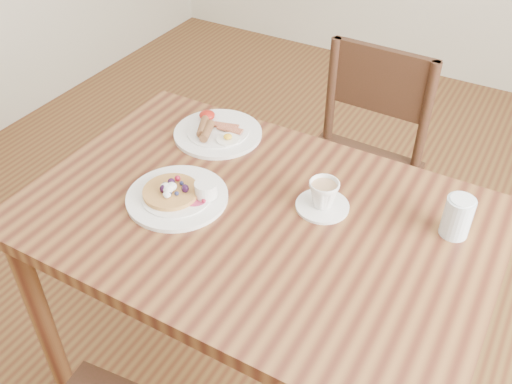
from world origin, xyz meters
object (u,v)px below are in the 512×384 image
Objects in this scene: water_glass at (457,217)px; chair_far at (357,161)px; dining_table at (256,241)px; teacup_saucer at (323,197)px; breakfast_plate at (217,132)px; pancake_plate at (179,195)px.

chair_far is at bearing 129.74° from water_glass.
dining_table is at bearing -159.05° from water_glass.
breakfast_plate is at bearing 160.29° from teacup_saucer.
chair_far is 6.29× the size of teacup_saucer.
dining_table is 4.44× the size of pancake_plate.
chair_far is at bearing 100.28° from teacup_saucer.
dining_table is 0.24m from pancake_plate.
dining_table is at bearing 13.88° from pancake_plate.
water_glass is (0.46, 0.18, 0.15)m from dining_table.
water_glass reaches higher than breakfast_plate.
chair_far is 0.66m from teacup_saucer.
water_glass reaches higher than pancake_plate.
dining_table is 0.71m from chair_far.
breakfast_plate is 2.53× the size of water_glass.
teacup_saucer is at bearing 37.62° from dining_table.
chair_far is 3.26× the size of pancake_plate.
water_glass reaches higher than dining_table.
pancake_plate is 0.38m from teacup_saucer.
water_glass is (0.75, -0.08, 0.04)m from breakfast_plate.
pancake_plate is at bearing -161.18° from water_glass.
dining_table is 1.36× the size of chair_far.
pancake_plate is at bearing 73.89° from chair_far.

